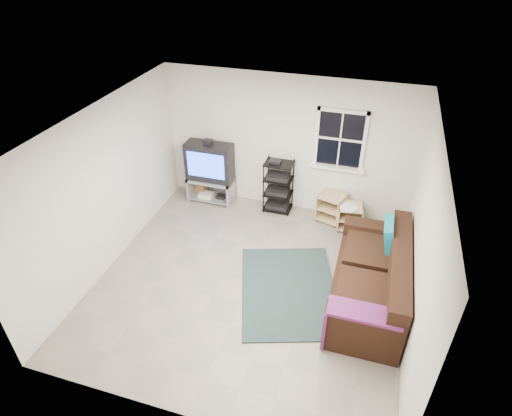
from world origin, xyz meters
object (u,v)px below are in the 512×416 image
(side_table_right, at_px, (350,214))
(tv_unit, at_px, (210,168))
(side_table_left, at_px, (332,206))
(av_rack, at_px, (278,189))
(sofa, at_px, (372,281))

(side_table_right, bearing_deg, tv_unit, 177.09)
(tv_unit, height_order, side_table_left, tv_unit)
(av_rack, bearing_deg, sofa, -45.42)
(av_rack, bearing_deg, side_table_left, 0.07)
(tv_unit, height_order, side_table_right, tv_unit)
(side_table_left, bearing_deg, sofa, -66.19)
(side_table_right, bearing_deg, sofa, -73.71)
(side_table_left, relative_size, sofa, 0.25)
(side_table_left, bearing_deg, tv_unit, -179.11)
(side_table_right, distance_m, sofa, 1.83)
(tv_unit, bearing_deg, side_table_left, 0.89)
(side_table_right, bearing_deg, side_table_left, 152.44)
(tv_unit, relative_size, side_table_right, 2.64)
(av_rack, xyz_separation_m, sofa, (1.90, -1.93, -0.10))
(av_rack, distance_m, side_table_right, 1.41)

